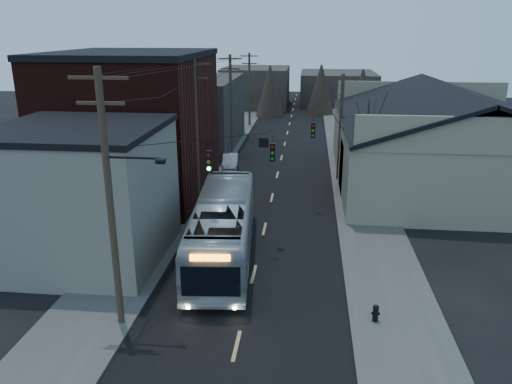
# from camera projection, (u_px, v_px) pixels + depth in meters

# --- Properties ---
(ground) EXTENTS (160.00, 160.00, 0.00)m
(ground) POSITION_uv_depth(u_px,v_px,m) (228.00, 380.00, 17.53)
(ground) COLOR black
(ground) RESTS_ON ground
(road_surface) EXTENTS (9.00, 110.00, 0.02)m
(road_surface) POSITION_uv_depth(u_px,v_px,m) (280.00, 163.00, 45.86)
(road_surface) COLOR black
(road_surface) RESTS_ON ground
(sidewalk_left) EXTENTS (4.00, 110.00, 0.12)m
(sidewalk_left) POSITION_uv_depth(u_px,v_px,m) (211.00, 160.00, 46.51)
(sidewalk_left) COLOR #474744
(sidewalk_left) RESTS_ON ground
(sidewalk_right) EXTENTS (4.00, 110.00, 0.12)m
(sidewalk_right) POSITION_uv_depth(u_px,v_px,m) (352.00, 164.00, 45.19)
(sidewalk_right) COLOR #474744
(sidewalk_right) RESTS_ON ground
(building_clapboard) EXTENTS (8.00, 8.00, 7.00)m
(building_clapboard) POSITION_uv_depth(u_px,v_px,m) (83.00, 196.00, 25.85)
(building_clapboard) COLOR #6C655A
(building_clapboard) RESTS_ON ground
(building_brick) EXTENTS (10.00, 12.00, 10.00)m
(building_brick) POSITION_uv_depth(u_px,v_px,m) (134.00, 127.00, 35.88)
(building_brick) COLOR black
(building_brick) RESTS_ON ground
(building_left_far) EXTENTS (9.00, 14.00, 7.00)m
(building_left_far) POSITION_uv_depth(u_px,v_px,m) (192.00, 113.00, 51.41)
(building_left_far) COLOR #2E2924
(building_left_far) RESTS_ON ground
(warehouse) EXTENTS (16.16, 20.60, 7.73)m
(warehouse) POSITION_uv_depth(u_px,v_px,m) (443.00, 150.00, 38.98)
(warehouse) COLOR gray
(warehouse) RESTS_ON ground
(building_far_left) EXTENTS (10.00, 12.00, 6.00)m
(building_far_left) POSITION_uv_depth(u_px,v_px,m) (256.00, 87.00, 78.61)
(building_far_left) COLOR #2E2924
(building_far_left) RESTS_ON ground
(building_far_right) EXTENTS (12.00, 14.00, 5.00)m
(building_far_right) POSITION_uv_depth(u_px,v_px,m) (338.00, 88.00, 82.17)
(building_far_right) COLOR #2E2924
(building_far_right) RESTS_ON ground
(bare_tree) EXTENTS (0.40, 0.40, 7.20)m
(bare_tree) POSITION_uv_depth(u_px,v_px,m) (366.00, 152.00, 34.64)
(bare_tree) COLOR black
(bare_tree) RESTS_ON ground
(utility_lines) EXTENTS (11.24, 45.28, 10.50)m
(utility_lines) POSITION_uv_depth(u_px,v_px,m) (237.00, 120.00, 39.11)
(utility_lines) COLOR #382B1E
(utility_lines) RESTS_ON ground
(bus) EXTENTS (3.92, 12.51, 3.43)m
(bus) POSITION_uv_depth(u_px,v_px,m) (223.00, 227.00, 26.48)
(bus) COLOR #A5ACB1
(bus) RESTS_ON ground
(parked_car) EXTENTS (1.68, 3.83, 1.22)m
(parked_car) POSITION_uv_depth(u_px,v_px,m) (230.00, 161.00, 44.11)
(parked_car) COLOR #9A9BA1
(parked_car) RESTS_ON ground
(fire_hydrant) EXTENTS (0.35, 0.26, 0.76)m
(fire_hydrant) POSITION_uv_depth(u_px,v_px,m) (376.00, 312.00, 20.75)
(fire_hydrant) COLOR black
(fire_hydrant) RESTS_ON sidewalk_right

